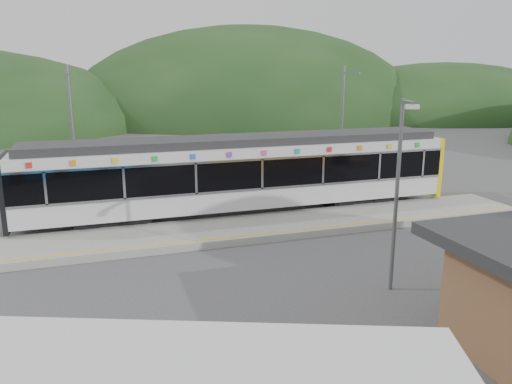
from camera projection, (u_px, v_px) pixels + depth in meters
name	position (u px, v px, depth m)	size (l,w,h in m)	color
ground	(277.00, 258.00, 18.36)	(120.00, 120.00, 0.00)	#4C4C4F
hills	(355.00, 208.00, 25.12)	(146.00, 149.00, 26.00)	#1E3D19
platform	(250.00, 228.00, 21.37)	(26.00, 3.20, 0.30)	#9E9E99
yellow_line	(260.00, 234.00, 20.14)	(26.00, 0.10, 0.01)	yellow
train	(242.00, 172.00, 23.56)	(20.44, 3.01, 3.74)	black
catenary_mast_west	(73.00, 138.00, 23.27)	(0.18, 1.80, 7.00)	slate
catenary_mast_east	(342.00, 128.00, 27.53)	(0.18, 1.80, 7.00)	slate
lamp_post	(400.00, 180.00, 14.82)	(0.42, 1.09, 5.95)	slate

